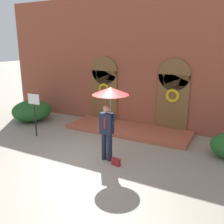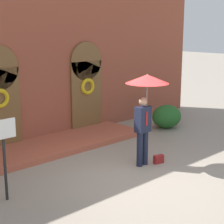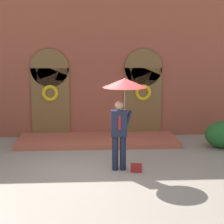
# 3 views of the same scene
# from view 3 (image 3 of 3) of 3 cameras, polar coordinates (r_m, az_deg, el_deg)

# --- Properties ---
(ground_plane) EXTENTS (80.00, 80.00, 0.00)m
(ground_plane) POSITION_cam_3_polar(r_m,az_deg,el_deg) (9.47, -1.82, -9.42)
(ground_plane) COLOR gray
(building_facade) EXTENTS (14.00, 2.30, 5.60)m
(building_facade) POSITION_cam_3_polar(r_m,az_deg,el_deg) (13.08, -2.36, 8.02)
(building_facade) COLOR brown
(building_facade) RESTS_ON ground
(person_with_umbrella) EXTENTS (1.10, 1.10, 2.36)m
(person_with_umbrella) POSITION_cam_3_polar(r_m,az_deg,el_deg) (9.33, 1.71, 2.39)
(person_with_umbrella) COLOR #191E33
(person_with_umbrella) RESTS_ON ground
(handbag) EXTENTS (0.30, 0.18, 0.22)m
(handbag) POSITION_cam_3_polar(r_m,az_deg,el_deg) (9.59, 3.72, -8.49)
(handbag) COLOR maroon
(handbag) RESTS_ON ground
(shrub_right) EXTENTS (1.13, 0.95, 0.82)m
(shrub_right) POSITION_cam_3_polar(r_m,az_deg,el_deg) (12.21, 16.55, -3.32)
(shrub_right) COLOR #235B23
(shrub_right) RESTS_ON ground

